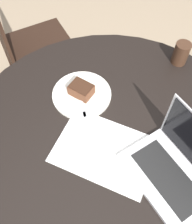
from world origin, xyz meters
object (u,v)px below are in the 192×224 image
plate (82,94)px  laptop (177,170)px  chair (27,45)px  coffee_glass (181,54)px

plate → laptop: (0.50, -0.08, 0.04)m
chair → laptop: same height
coffee_glass → laptop: (0.26, -0.52, -0.01)m
plate → coffee_glass: size_ratio=2.36×
plate → coffee_glass: bearing=61.3°
coffee_glass → laptop: laptop is taller
chair → laptop: bearing=10.2°
chair → plate: bearing=6.1°
plate → coffee_glass: 0.51m
chair → plate: (0.64, -0.22, 0.23)m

